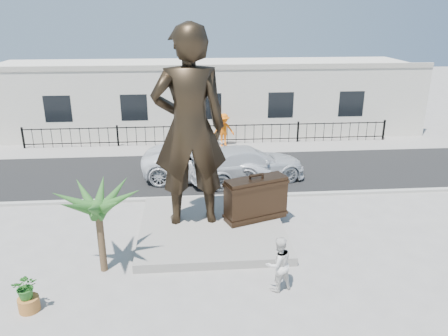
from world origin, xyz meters
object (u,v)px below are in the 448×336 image
at_px(statue, 189,128).
at_px(tourist, 279,264).
at_px(car_white, 209,160).
at_px(suitcase, 256,199).

relative_size(statue, tourist, 4.22).
xyz_separation_m(statue, tourist, (2.43, -4.13, -3.01)).
xyz_separation_m(tourist, car_white, (-1.50, 9.29, 0.05)).
height_order(suitcase, car_white, suitcase).
distance_m(suitcase, tourist, 4.05).
bearing_deg(suitcase, car_white, 85.25).
bearing_deg(statue, suitcase, 173.71).
distance_m(tourist, car_white, 9.41).
xyz_separation_m(suitcase, tourist, (0.05, -4.04, -0.27)).
xyz_separation_m(statue, suitcase, (2.39, -0.09, -2.74)).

